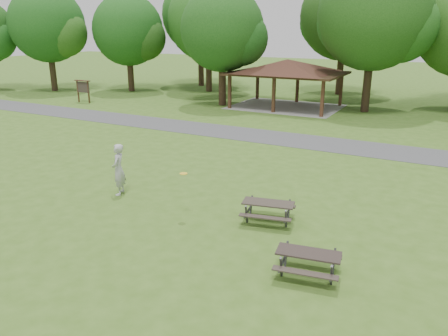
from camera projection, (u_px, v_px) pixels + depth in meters
ground at (133, 240)px, 13.25m from camera, size 160.00×160.00×0.00m
asphalt_path at (290, 139)px, 25.01m from camera, size 120.00×3.20×0.02m
pavilion at (287, 68)px, 34.25m from camera, size 8.60×7.01×3.76m
notice_board at (83, 87)px, 36.90m from camera, size 1.60×0.30×1.88m
tree_row_a at (48, 27)px, 42.33m from camera, size 7.56×7.20×9.97m
tree_row_b at (129, 32)px, 42.29m from camera, size 7.14×6.80×9.28m
tree_row_c at (209, 23)px, 41.83m from camera, size 8.19×7.80×10.67m
tree_row_d at (223, 32)px, 34.38m from camera, size 6.93×6.60×9.27m
tree_row_e at (375, 18)px, 31.24m from camera, size 8.40×8.00×11.02m
tree_deep_a at (201, 17)px, 45.92m from camera, size 8.40×8.00×11.38m
tree_deep_b at (345, 19)px, 39.72m from camera, size 8.40×8.00×11.13m
picnic_table_middle at (268, 207)px, 14.30m from camera, size 1.92×1.66×0.73m
picnic_table_far at (308, 258)px, 11.17m from camera, size 1.82×1.55×0.71m
frisbee_in_flight at (184, 174)px, 14.23m from camera, size 0.31×0.31×0.02m
frisbee_thrower at (118, 170)px, 16.57m from camera, size 0.73×0.86×1.99m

